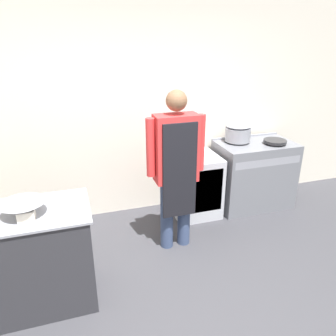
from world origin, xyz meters
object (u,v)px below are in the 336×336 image
Objects in this scene: stove at (253,174)px; person_cook at (176,164)px; plastic_tub at (26,215)px; mixing_bowl at (23,209)px; saute_pan at (275,141)px; fridge_unit at (195,185)px; stock_pot at (238,132)px.

stove is 1.56m from person_cook.
plastic_tub is at bearing -158.47° from person_cook.
person_cook is 1.51m from mixing_bowl.
fridge_unit is at bearing 172.47° from saute_pan.
stock_pot reaches higher than saute_pan.
fridge_unit is 1.19m from saute_pan.
saute_pan is (2.97, 0.97, -0.02)m from mixing_bowl.
stock_pot is (-0.23, 0.11, 0.59)m from stove.
person_cook reaches higher than mixing_bowl.
mixing_bowl is (-1.91, -1.11, 0.56)m from fridge_unit.
saute_pan is at bearing 18.07° from mixing_bowl.
stock_pot is (2.51, 1.27, 0.09)m from plastic_tub.
fridge_unit is 0.90m from stock_pot.
plastic_tub is at bearing -153.28° from stock_pot.
plastic_tub is at bearing -147.88° from fridge_unit.
mixing_bowl reaches higher than plastic_tub.
stove is 8.08× the size of plastic_tub.
saute_pan is at bearing 17.70° from person_cook.
fridge_unit is at bearing 30.09° from mixing_bowl.
stove is 0.86m from fridge_unit.
plastic_tub is at bearing -157.16° from stove.
person_cook is (-0.48, -0.63, 0.59)m from fridge_unit.
mixing_bowl reaches higher than stove.
stove is at bearing 21.28° from mixing_bowl.
person_cook is 5.93× the size of saute_pan.
plastic_tub is (-1.89, -1.19, 0.55)m from fridge_unit.
stock_pot reaches higher than stove.
mixing_bowl is (-2.77, -1.08, 0.51)m from stove.
fridge_unit is (-0.85, 0.03, -0.05)m from stove.
saute_pan is (1.54, 0.49, -0.05)m from person_cook.
stock_pot reaches higher than plastic_tub.
person_cook is 1.61m from saute_pan.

